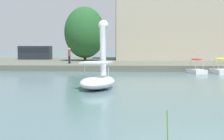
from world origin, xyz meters
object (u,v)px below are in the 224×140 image
object	(u,v)px
tree_willow_overhanging	(85,33)
person_on_path	(69,55)
pedal_boat_yellow	(221,69)
pedal_boat_red	(197,69)
swan_boat	(98,76)
parked_van	(35,52)

from	to	relation	value
tree_willow_overhanging	person_on_path	bearing A→B (deg)	-95.29
pedal_boat_yellow	pedal_boat_red	bearing A→B (deg)	175.39
swan_boat	person_on_path	world-z (taller)	swan_boat
tree_willow_overhanging	parked_van	distance (m)	8.91
swan_boat	pedal_boat_yellow	distance (m)	13.65
parked_van	pedal_boat_red	bearing A→B (deg)	-38.43
tree_willow_overhanging	pedal_boat_yellow	bearing A→B (deg)	-40.93
pedal_boat_yellow	person_on_path	size ratio (longest dim) A/B	1.32
swan_boat	pedal_boat_yellow	size ratio (longest dim) A/B	1.74
pedal_boat_red	person_on_path	distance (m)	12.99
pedal_boat_yellow	tree_willow_overhanging	xyz separation A→B (m)	(-13.54, 11.74, 3.79)
pedal_boat_red	pedal_boat_yellow	world-z (taller)	pedal_boat_yellow
tree_willow_overhanging	parked_van	xyz separation A→B (m)	(-7.71, 3.64, -2.58)
pedal_boat_red	pedal_boat_yellow	bearing A→B (deg)	-4.61
parked_van	pedal_boat_yellow	bearing A→B (deg)	-35.90
person_on_path	pedal_boat_red	bearing A→B (deg)	-20.67
tree_willow_overhanging	parked_van	size ratio (longest dim) A/B	1.60
pedal_boat_red	swan_boat	bearing A→B (deg)	-128.24
pedal_boat_red	pedal_boat_yellow	distance (m)	2.08
pedal_boat_yellow	parked_van	distance (m)	26.26
person_on_path	parked_van	xyz separation A→B (m)	(-7.06, 10.64, 0.12)
swan_boat	pedal_boat_yellow	bearing A→B (deg)	44.46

